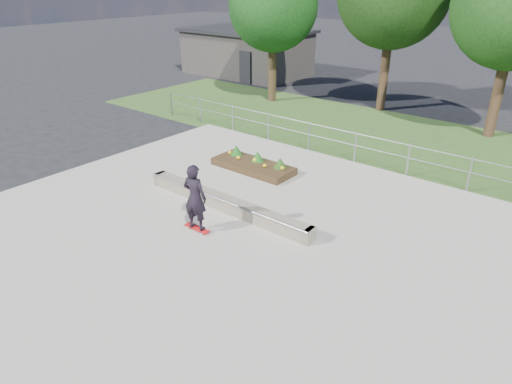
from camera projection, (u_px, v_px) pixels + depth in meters
ground at (213, 248)px, 11.63m from camera, size 120.00×120.00×0.00m
grass_verge at (393, 139)px, 19.33m from camera, size 30.00×8.00×0.02m
concrete_slab at (213, 247)px, 11.61m from camera, size 15.00×15.00×0.06m
fence at (356, 144)px, 16.55m from camera, size 20.06×0.06×1.20m
building at (247, 52)px, 31.55m from camera, size 8.40×5.40×3.00m
tree_far_left at (273, 7)px, 23.20m from camera, size 4.55×4.55×7.15m
grind_ledge at (225, 203)px, 13.34m from camera, size 6.00×0.44×0.43m
planter_bed at (254, 164)px, 16.15m from camera, size 3.00×1.20×0.61m
skateboarder at (195, 198)px, 11.90m from camera, size 0.80×0.57×1.91m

